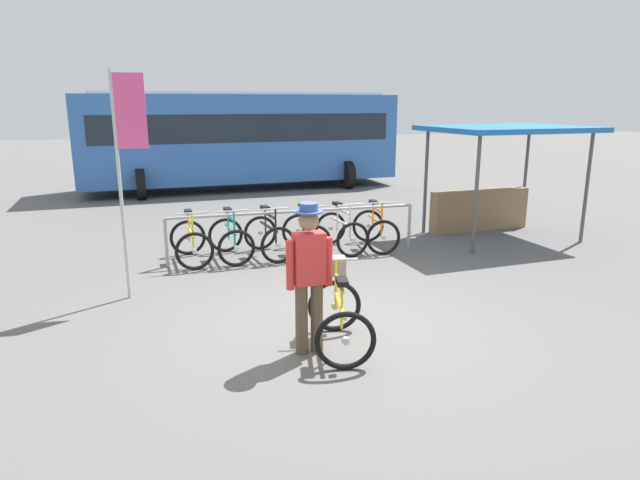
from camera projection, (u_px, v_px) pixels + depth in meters
name	position (u px, v px, depth m)	size (l,w,h in m)	color
ground_plane	(334.00, 326.00, 6.97)	(80.00, 80.00, 0.00)	#605E5B
bike_rack_rail	(295.00, 219.00, 9.94)	(4.60, 0.28, 0.88)	#99999E
racked_bike_yellow	(191.00, 242.00, 9.68)	(0.77, 1.15, 0.97)	black
racked_bike_teal	(231.00, 239.00, 9.87)	(0.78, 1.17, 0.97)	black
racked_bike_black	(269.00, 237.00, 10.06)	(0.85, 1.20, 0.97)	black
racked_bike_red	(306.00, 234.00, 10.25)	(0.75, 1.13, 0.97)	black
racked_bike_white	(341.00, 232.00, 10.44)	(0.82, 1.17, 0.97)	black
racked_bike_orange	(375.00, 230.00, 10.63)	(0.71, 1.14, 0.98)	black
featured_bicycle	(339.00, 310.00, 6.31)	(0.81, 1.22, 0.97)	black
person_with_featured_bike	(309.00, 273.00, 6.02)	(0.53, 0.32, 1.72)	brown
bus_distant	(241.00, 135.00, 17.82)	(10.21, 4.08, 3.08)	#3366B7
market_stall	(494.00, 169.00, 11.54)	(3.33, 2.63, 2.30)	#4C4C51
banner_flag	(126.00, 143.00, 7.48)	(0.45, 0.05, 3.20)	#B2B2B7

